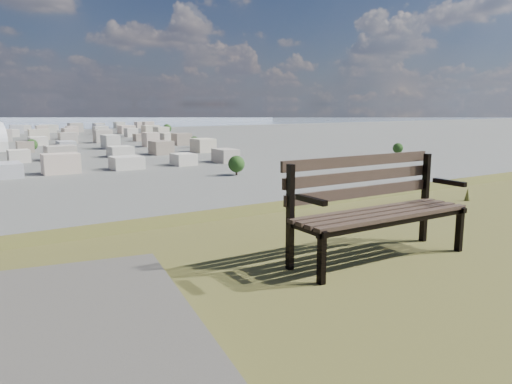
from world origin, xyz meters
TOP-DOWN VIEW (x-y plane):
  - park_bench at (-0.63, 2.04)m, footprint 1.69×0.56m

SIDE VIEW (x-z plane):
  - park_bench at x=-0.63m, z-range 25.06..25.94m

